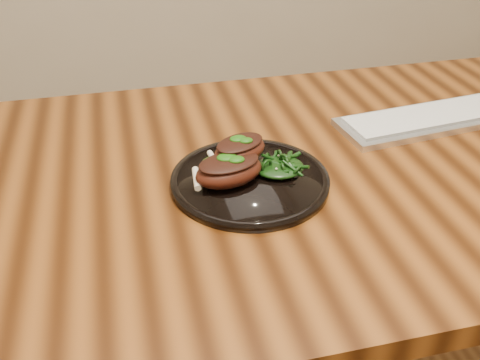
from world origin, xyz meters
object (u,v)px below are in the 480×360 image
plate (250,180)px  greens_heap (279,164)px  lamb_chop_front (228,170)px  keyboard (435,118)px  desk (320,199)px

plate → greens_heap: 0.06m
lamb_chop_front → greens_heap: (0.09, 0.01, -0.01)m
lamb_chop_front → keyboard: bearing=17.6°
plate → greens_heap: bearing=5.2°
plate → greens_heap: greens_heap is taller
greens_heap → lamb_chop_front: bearing=-171.1°
keyboard → plate: bearing=-162.1°
desk → lamb_chop_front: bearing=-164.4°
desk → lamb_chop_front: lamb_chop_front is taller
lamb_chop_front → greens_heap: lamb_chop_front is taller
plate → lamb_chop_front: (-0.04, -0.01, 0.03)m
desk → greens_heap: (-0.10, -0.04, 0.11)m
desk → plate: (-0.15, -0.04, 0.09)m
desk → keyboard: size_ratio=3.85×
lamb_chop_front → keyboard: (0.46, 0.15, -0.03)m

